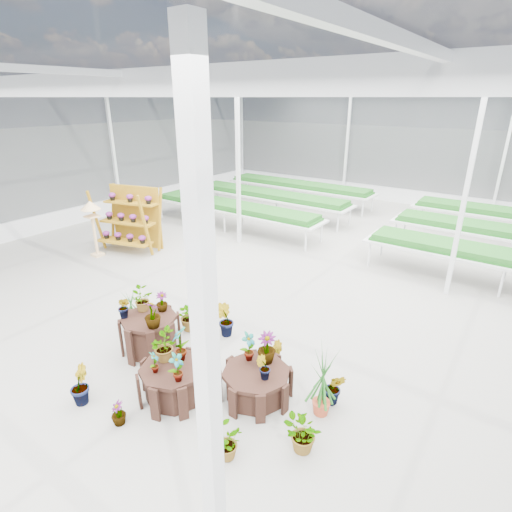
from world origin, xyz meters
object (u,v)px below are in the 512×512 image
Objects in this scene: plinth_mid at (174,382)px; shelf_rack at (128,220)px; plinth_tall at (151,334)px; bird_table at (94,229)px; plinth_low at (256,384)px.

shelf_rack is at bearing 146.86° from plinth_mid.
plinth_mid is (1.20, -0.60, -0.07)m from plinth_tall.
plinth_low is at bearing -30.75° from bird_table.
plinth_low is at bearing 2.60° from plinth_tall.
plinth_mid is at bearing -48.63° from shelf_rack.
shelf_rack is (-6.58, 2.95, 0.68)m from plinth_low.
shelf_rack reaches higher than bird_table.
bird_table is at bearing -131.25° from shelf_rack.
plinth_mid is at bearing -145.01° from plinth_low.
plinth_mid is 6.64m from bird_table.
plinth_tall reaches higher than plinth_low.
plinth_tall is 1.34m from plinth_mid.
shelf_rack is at bearing 50.07° from bird_table.
plinth_tall reaches higher than plinth_mid.
plinth_tall is 5.29m from bird_table.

